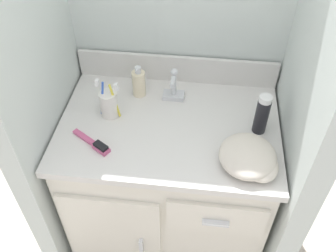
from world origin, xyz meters
TOP-DOWN VIEW (x-y plane):
  - ground_plane at (0.00, 0.00)m, footprint 6.00×6.00m
  - wall_back at (0.00, 0.35)m, footprint 1.05×0.08m
  - wall_left at (-0.49, 0.00)m, footprint 0.08×0.68m
  - wall_right at (0.49, 0.00)m, footprint 0.08×0.68m
  - vanity at (-0.00, -0.00)m, footprint 0.87×0.61m
  - backsplash at (0.00, 0.29)m, footprint 0.87×0.02m
  - sink_faucet at (0.00, 0.17)m, footprint 0.09×0.09m
  - toothbrush_cup at (-0.24, 0.03)m, footprint 0.09×0.07m
  - soap_dispenser at (-0.15, 0.17)m, footprint 0.06×0.06m
  - shaving_cream_can at (0.35, 0.01)m, footprint 0.05×0.05m
  - hairbrush at (-0.26, -0.15)m, footprint 0.17×0.12m
  - hand_towel at (0.31, -0.17)m, footprint 0.21×0.22m

SIDE VIEW (x-z plane):
  - ground_plane at x=0.00m, z-range 0.00..0.00m
  - vanity at x=0.00m, z-range 0.02..0.78m
  - hairbrush at x=-0.26m, z-range 0.76..0.79m
  - hand_towel at x=0.31m, z-range 0.76..0.84m
  - sink_faucet at x=0.00m, z-range 0.74..0.88m
  - toothbrush_cup at x=-0.24m, z-range 0.73..0.91m
  - soap_dispenser at x=-0.15m, z-range 0.75..0.90m
  - backsplash at x=0.00m, z-range 0.76..0.89m
  - shaving_cream_can at x=0.35m, z-range 0.76..0.93m
  - wall_back at x=0.00m, z-range 0.00..2.20m
  - wall_left at x=-0.49m, z-range 0.00..2.20m
  - wall_right at x=0.49m, z-range 0.00..2.20m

